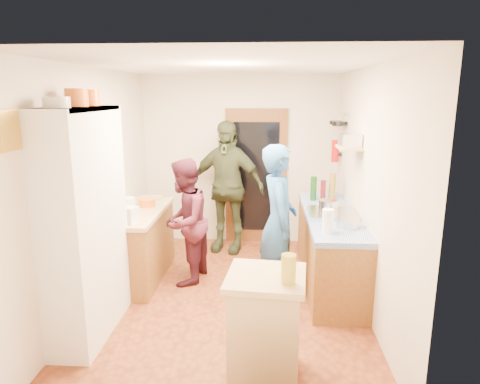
# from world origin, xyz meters

# --- Properties ---
(floor) EXTENTS (3.00, 4.00, 0.02)m
(floor) POSITION_xyz_m (0.00, 0.00, -0.01)
(floor) COLOR brown
(floor) RESTS_ON ground
(ceiling) EXTENTS (3.00, 4.00, 0.02)m
(ceiling) POSITION_xyz_m (0.00, 0.00, 2.61)
(ceiling) COLOR silver
(ceiling) RESTS_ON ground
(wall_back) EXTENTS (3.00, 0.02, 2.60)m
(wall_back) POSITION_xyz_m (0.00, 2.01, 1.30)
(wall_back) COLOR beige
(wall_back) RESTS_ON ground
(wall_front) EXTENTS (3.00, 0.02, 2.60)m
(wall_front) POSITION_xyz_m (0.00, -2.01, 1.30)
(wall_front) COLOR beige
(wall_front) RESTS_ON ground
(wall_left) EXTENTS (0.02, 4.00, 2.60)m
(wall_left) POSITION_xyz_m (-1.51, 0.00, 1.30)
(wall_left) COLOR beige
(wall_left) RESTS_ON ground
(wall_right) EXTENTS (0.02, 4.00, 2.60)m
(wall_right) POSITION_xyz_m (1.51, 0.00, 1.30)
(wall_right) COLOR beige
(wall_right) RESTS_ON ground
(door_frame) EXTENTS (0.95, 0.06, 2.10)m
(door_frame) POSITION_xyz_m (0.25, 1.97, 1.05)
(door_frame) COLOR brown
(door_frame) RESTS_ON ground
(door_glass) EXTENTS (0.70, 0.02, 1.70)m
(door_glass) POSITION_xyz_m (0.25, 1.94, 1.05)
(door_glass) COLOR black
(door_glass) RESTS_ON door_frame
(hutch_body) EXTENTS (0.40, 1.20, 2.20)m
(hutch_body) POSITION_xyz_m (-1.30, -0.80, 1.10)
(hutch_body) COLOR white
(hutch_body) RESTS_ON ground
(hutch_top_shelf) EXTENTS (0.40, 1.14, 0.04)m
(hutch_top_shelf) POSITION_xyz_m (-1.30, -0.80, 2.18)
(hutch_top_shelf) COLOR white
(hutch_top_shelf) RESTS_ON hutch_body
(plate_stack) EXTENTS (0.22, 0.22, 0.09)m
(plate_stack) POSITION_xyz_m (-1.30, -1.15, 2.24)
(plate_stack) COLOR white
(plate_stack) RESTS_ON hutch_top_shelf
(orange_pot_a) EXTENTS (0.20, 0.20, 0.16)m
(orange_pot_a) POSITION_xyz_m (-1.30, -0.76, 2.28)
(orange_pot_a) COLOR orange
(orange_pot_a) RESTS_ON hutch_top_shelf
(orange_pot_b) EXTENTS (0.17, 0.17, 0.16)m
(orange_pot_b) POSITION_xyz_m (-1.30, -0.46, 2.28)
(orange_pot_b) COLOR orange
(orange_pot_b) RESTS_ON hutch_top_shelf
(left_counter_base) EXTENTS (0.60, 1.40, 0.85)m
(left_counter_base) POSITION_xyz_m (-1.20, 0.45, 0.42)
(left_counter_base) COLOR brown
(left_counter_base) RESTS_ON ground
(left_counter_top) EXTENTS (0.64, 1.44, 0.05)m
(left_counter_top) POSITION_xyz_m (-1.20, 0.45, 0.88)
(left_counter_top) COLOR tan
(left_counter_top) RESTS_ON left_counter_base
(toaster) EXTENTS (0.28, 0.23, 0.18)m
(toaster) POSITION_xyz_m (-1.15, -0.06, 0.99)
(toaster) COLOR white
(toaster) RESTS_ON left_counter_top
(kettle) EXTENTS (0.23, 0.23, 0.20)m
(kettle) POSITION_xyz_m (-1.25, 0.29, 1.00)
(kettle) COLOR white
(kettle) RESTS_ON left_counter_top
(orange_bowl) EXTENTS (0.22, 0.22, 0.10)m
(orange_bowl) POSITION_xyz_m (-1.12, 0.65, 0.95)
(orange_bowl) COLOR orange
(orange_bowl) RESTS_ON left_counter_top
(chopping_board) EXTENTS (0.32, 0.25, 0.02)m
(chopping_board) POSITION_xyz_m (-1.18, 1.06, 0.91)
(chopping_board) COLOR tan
(chopping_board) RESTS_ON left_counter_top
(right_counter_base) EXTENTS (0.60, 2.20, 0.84)m
(right_counter_base) POSITION_xyz_m (1.20, 0.50, 0.42)
(right_counter_base) COLOR brown
(right_counter_base) RESTS_ON ground
(right_counter_top) EXTENTS (0.62, 2.22, 0.06)m
(right_counter_top) POSITION_xyz_m (1.20, 0.50, 0.87)
(right_counter_top) COLOR #103DAE
(right_counter_top) RESTS_ON right_counter_base
(hob) EXTENTS (0.55, 0.58, 0.04)m
(hob) POSITION_xyz_m (1.20, 0.40, 0.92)
(hob) COLOR silver
(hob) RESTS_ON right_counter_top
(pot_on_hob) EXTENTS (0.22, 0.22, 0.14)m
(pot_on_hob) POSITION_xyz_m (1.15, 0.38, 1.01)
(pot_on_hob) COLOR silver
(pot_on_hob) RESTS_ON hob
(bottle_a) EXTENTS (0.10, 0.10, 0.33)m
(bottle_a) POSITION_xyz_m (1.05, 1.12, 1.06)
(bottle_a) COLOR #143F14
(bottle_a) RESTS_ON right_counter_top
(bottle_b) EXTENTS (0.09, 0.09, 0.28)m
(bottle_b) POSITION_xyz_m (1.18, 1.13, 1.04)
(bottle_b) COLOR #591419
(bottle_b) RESTS_ON right_counter_top
(bottle_c) EXTENTS (0.10, 0.10, 0.36)m
(bottle_c) POSITION_xyz_m (1.31, 1.18, 1.08)
(bottle_c) COLOR olive
(bottle_c) RESTS_ON right_counter_top
(paper_towel) EXTENTS (0.15, 0.15, 0.26)m
(paper_towel) POSITION_xyz_m (1.05, -0.30, 1.03)
(paper_towel) COLOR white
(paper_towel) RESTS_ON right_counter_top
(mixing_bowl) EXTENTS (0.30, 0.30, 0.09)m
(mixing_bowl) POSITION_xyz_m (1.30, -0.09, 0.95)
(mixing_bowl) COLOR silver
(mixing_bowl) RESTS_ON right_counter_top
(island_base) EXTENTS (0.60, 0.60, 0.86)m
(island_base) POSITION_xyz_m (0.42, -1.42, 0.43)
(island_base) COLOR tan
(island_base) RESTS_ON ground
(island_top) EXTENTS (0.68, 0.68, 0.05)m
(island_top) POSITION_xyz_m (0.42, -1.42, 0.89)
(island_top) COLOR tan
(island_top) RESTS_ON island_base
(cutting_board) EXTENTS (0.37, 0.31, 0.02)m
(cutting_board) POSITION_xyz_m (0.37, -1.37, 0.90)
(cutting_board) COLOR white
(cutting_board) RESTS_ON island_top
(oil_jar) EXTENTS (0.12, 0.12, 0.23)m
(oil_jar) POSITION_xyz_m (0.59, -1.56, 1.02)
(oil_jar) COLOR #AD9E2D
(oil_jar) RESTS_ON island_top
(pan_rail) EXTENTS (0.02, 0.65, 0.02)m
(pan_rail) POSITION_xyz_m (1.46, 1.52, 2.05)
(pan_rail) COLOR silver
(pan_rail) RESTS_ON wall_right
(pan_hang_a) EXTENTS (0.18, 0.18, 0.05)m
(pan_hang_a) POSITION_xyz_m (1.40, 1.35, 1.92)
(pan_hang_a) COLOR black
(pan_hang_a) RESTS_ON pan_rail
(pan_hang_b) EXTENTS (0.16, 0.16, 0.05)m
(pan_hang_b) POSITION_xyz_m (1.40, 1.55, 1.90)
(pan_hang_b) COLOR black
(pan_hang_b) RESTS_ON pan_rail
(pan_hang_c) EXTENTS (0.17, 0.17, 0.05)m
(pan_hang_c) POSITION_xyz_m (1.40, 1.75, 1.91)
(pan_hang_c) COLOR black
(pan_hang_c) RESTS_ON pan_rail
(wall_shelf) EXTENTS (0.26, 0.42, 0.03)m
(wall_shelf) POSITION_xyz_m (1.37, 0.45, 1.70)
(wall_shelf) COLOR tan
(wall_shelf) RESTS_ON wall_right
(radio) EXTENTS (0.23, 0.31, 0.15)m
(radio) POSITION_xyz_m (1.37, 0.45, 1.79)
(radio) COLOR silver
(radio) RESTS_ON wall_shelf
(ext_bracket) EXTENTS (0.06, 0.10, 0.04)m
(ext_bracket) POSITION_xyz_m (1.47, 1.70, 1.45)
(ext_bracket) COLOR black
(ext_bracket) RESTS_ON wall_right
(fire_extinguisher) EXTENTS (0.11, 0.11, 0.32)m
(fire_extinguisher) POSITION_xyz_m (1.41, 1.70, 1.50)
(fire_extinguisher) COLOR red
(fire_extinguisher) RESTS_ON wall_right
(picture_frame) EXTENTS (0.03, 0.25, 0.30)m
(picture_frame) POSITION_xyz_m (-1.48, -1.55, 2.05)
(picture_frame) COLOR gold
(picture_frame) RESTS_ON wall_left
(person_hob) EXTENTS (0.47, 0.68, 1.77)m
(person_hob) POSITION_xyz_m (0.59, 0.11, 0.89)
(person_hob) COLOR #2B5B9C
(person_hob) RESTS_ON ground
(person_left) EXTENTS (0.71, 0.85, 1.56)m
(person_left) POSITION_xyz_m (-0.55, 0.43, 0.78)
(person_left) COLOR #461826
(person_left) RESTS_ON ground
(person_back) EXTENTS (1.22, 0.74, 1.95)m
(person_back) POSITION_xyz_m (-0.17, 1.54, 0.97)
(person_back) COLOR #343C24
(person_back) RESTS_ON ground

